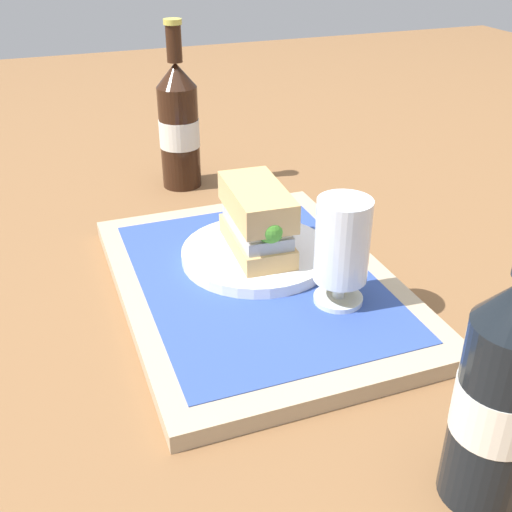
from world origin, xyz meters
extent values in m
plane|color=brown|center=(0.00, 0.00, 0.00)|extent=(3.00, 3.00, 0.00)
cube|color=tan|center=(0.00, 0.00, 0.01)|extent=(0.44, 0.32, 0.02)
cube|color=#2D4793|center=(0.00, 0.00, 0.02)|extent=(0.38, 0.27, 0.00)
cylinder|color=white|center=(-0.04, 0.02, 0.03)|extent=(0.19, 0.19, 0.01)
cube|color=tan|center=(-0.04, 0.02, 0.05)|extent=(0.13, 0.07, 0.02)
cube|color=#9EA3A8|center=(-0.04, 0.02, 0.07)|extent=(0.12, 0.06, 0.02)
cube|color=silver|center=(-0.04, 0.02, 0.08)|extent=(0.11, 0.06, 0.01)
sphere|color=#47932D|center=(0.01, 0.01, 0.09)|extent=(0.04, 0.04, 0.04)
cube|color=tan|center=(-0.04, 0.02, 0.10)|extent=(0.13, 0.07, 0.04)
cylinder|color=silver|center=(0.08, 0.07, 0.02)|extent=(0.06, 0.06, 0.01)
cylinder|color=silver|center=(0.08, 0.07, 0.04)|extent=(0.01, 0.01, 0.02)
cylinder|color=silver|center=(0.08, 0.07, 0.10)|extent=(0.06, 0.06, 0.09)
cylinder|color=gold|center=(0.08, 0.07, 0.08)|extent=(0.06, 0.06, 0.07)
cylinder|color=white|center=(0.08, 0.07, 0.12)|extent=(0.05, 0.05, 0.01)
cylinder|color=black|center=(0.34, 0.06, 0.08)|extent=(0.06, 0.06, 0.17)
cylinder|color=silver|center=(0.34, 0.06, 0.09)|extent=(0.07, 0.07, 0.05)
cylinder|color=black|center=(-0.36, 0.00, 0.08)|extent=(0.06, 0.06, 0.17)
cylinder|color=silver|center=(-0.36, 0.00, 0.09)|extent=(0.07, 0.07, 0.05)
cone|color=black|center=(-0.36, 0.00, 0.18)|extent=(0.06, 0.06, 0.04)
cylinder|color=black|center=(-0.36, 0.00, 0.23)|extent=(0.02, 0.02, 0.05)
cylinder|color=#BFB74C|center=(-0.36, 0.00, 0.26)|extent=(0.03, 0.03, 0.01)
camera|label=1|loc=(0.61, -0.23, 0.42)|focal=44.15mm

